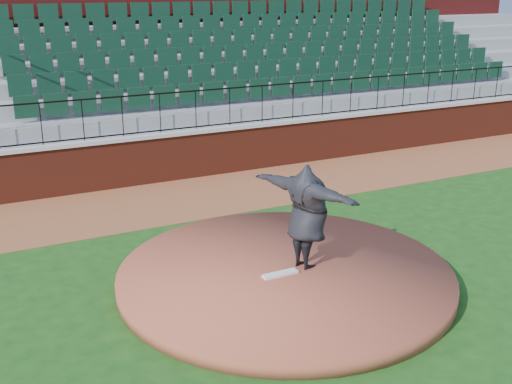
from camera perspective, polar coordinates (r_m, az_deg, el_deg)
ground at (r=11.07m, az=3.50°, el=-8.59°), size 90.00×90.00×0.00m
warning_track at (r=15.62m, az=-6.40°, el=-0.50°), size 34.00×3.20×0.01m
field_wall at (r=16.89m, az=-8.36°, el=2.97°), size 34.00×0.35×1.20m
wall_cap at (r=16.74m, az=-8.46°, el=5.12°), size 34.00×0.45×0.10m
wall_railing at (r=16.62m, az=-8.55°, el=6.96°), size 34.00×0.05×1.00m
seating_stands at (r=19.12m, az=-11.23°, el=9.80°), size 34.00×5.10×4.60m
concourse_wall at (r=21.75m, az=-13.35°, el=11.84°), size 34.00×0.50×5.50m
pitchers_mound at (r=11.23m, az=2.61°, el=-7.47°), size 5.80×5.80×0.25m
pitching_rubber at (r=10.95m, az=2.17°, el=-7.31°), size 0.64×0.18×0.04m
pitcher at (r=10.96m, az=4.56°, el=-2.19°), size 1.26×2.36×1.86m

